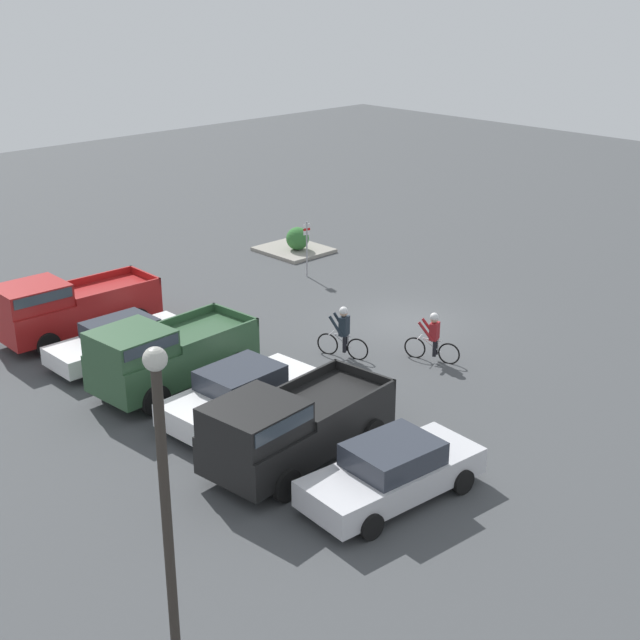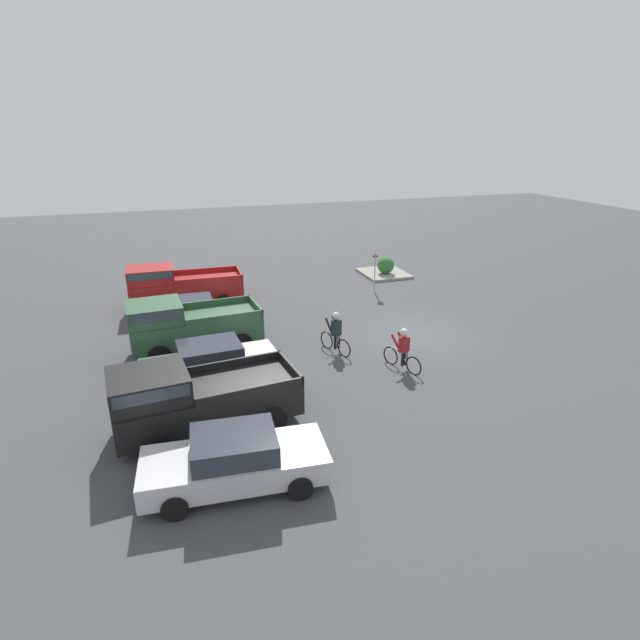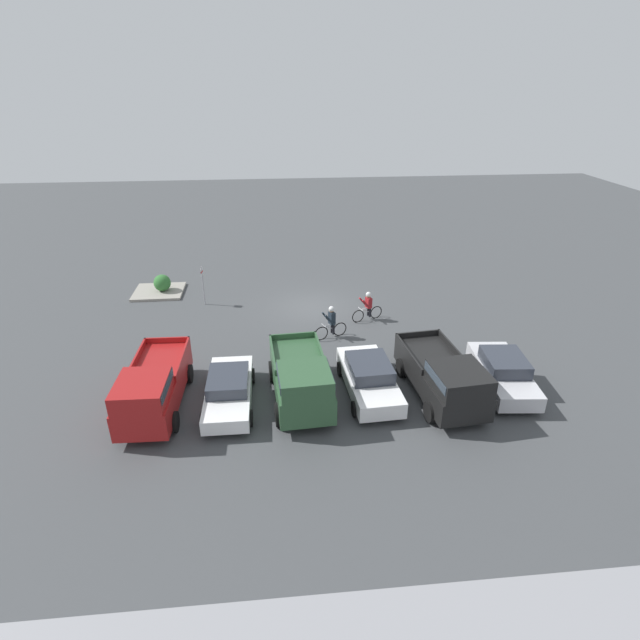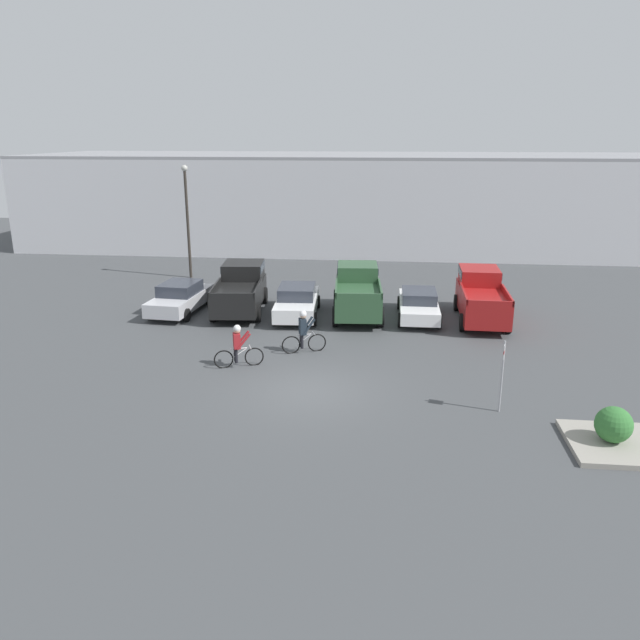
% 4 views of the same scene
% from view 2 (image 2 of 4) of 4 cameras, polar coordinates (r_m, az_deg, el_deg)
% --- Properties ---
extents(ground_plane, '(80.00, 80.00, 0.00)m').
position_cam_2_polar(ground_plane, '(21.70, 10.37, -1.65)').
color(ground_plane, '#424447').
extents(sedan_0, '(2.23, 4.62, 1.44)m').
position_cam_2_polar(sedan_0, '(12.74, -9.68, -15.52)').
color(sedan_0, silver).
rests_on(sedan_0, ground_plane).
extents(pickup_truck_0, '(2.64, 5.36, 2.08)m').
position_cam_2_polar(pickup_truck_0, '(14.81, -14.33, -8.55)').
color(pickup_truck_0, black).
rests_on(pickup_truck_0, ground_plane).
extents(sedan_1, '(2.18, 4.70, 1.45)m').
position_cam_2_polar(sedan_1, '(17.55, -12.40, -4.87)').
color(sedan_1, white).
rests_on(sedan_1, ground_plane).
extents(pickup_truck_1, '(2.51, 5.02, 2.19)m').
position_cam_2_polar(pickup_truck_1, '(19.90, -14.98, -0.58)').
color(pickup_truck_1, '#2D5133').
rests_on(pickup_truck_1, ground_plane).
extents(sedan_2, '(1.90, 4.58, 1.31)m').
position_cam_2_polar(sedan_2, '(22.73, -14.74, 0.85)').
color(sedan_2, white).
rests_on(sedan_2, ground_plane).
extents(pickup_truck_2, '(2.24, 5.35, 2.12)m').
position_cam_2_polar(pickup_truck_2, '(25.26, -15.90, 3.78)').
color(pickup_truck_2, maroon).
rests_on(pickup_truck_2, ground_plane).
extents(cyclist_0, '(1.67, 0.70, 1.71)m').
position_cam_2_polar(cyclist_0, '(19.35, 1.80, -1.35)').
color(cyclist_0, black).
rests_on(cyclist_0, ground_plane).
extents(cyclist_1, '(1.73, 0.72, 1.63)m').
position_cam_2_polar(cyclist_1, '(18.26, 9.48, -3.20)').
color(cyclist_1, black).
rests_on(cyclist_1, ground_plane).
extents(fire_lane_sign, '(0.09, 0.30, 2.28)m').
position_cam_2_polar(fire_lane_sign, '(26.77, 6.31, 6.05)').
color(fire_lane_sign, '#9E9EA3').
rests_on(fire_lane_sign, ground_plane).
extents(curb_island, '(2.86, 2.56, 0.15)m').
position_cam_2_polar(curb_island, '(30.50, 7.28, 5.32)').
color(curb_island, gray).
rests_on(curb_island, ground_plane).
extents(shrub, '(1.00, 1.00, 1.00)m').
position_cam_2_polar(shrub, '(30.10, 7.52, 6.23)').
color(shrub, '#337033').
rests_on(shrub, curb_island).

